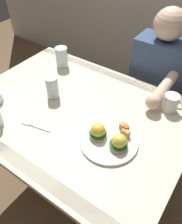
{
  "coord_description": "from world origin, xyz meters",
  "views": [
    {
      "loc": [
        0.59,
        -0.69,
        1.56
      ],
      "look_at": [
        0.11,
        0.0,
        0.78
      ],
      "focal_mm": 36.63,
      "sensor_mm": 36.0,
      "label": 1
    }
  ],
  "objects_px": {
    "dining_table": "(76,123)",
    "coffee_mug": "(171,103)",
    "diner_person": "(155,83)",
    "eggs_benedict_plate": "(109,139)",
    "fork": "(34,126)",
    "water_glass_extra": "(62,58)",
    "water_glass_near": "(52,89)"
  },
  "relations": [
    {
      "from": "dining_table",
      "to": "eggs_benedict_plate",
      "type": "xyz_separation_m",
      "value": [
        0.27,
        -0.09,
        0.13
      ]
    },
    {
      "from": "eggs_benedict_plate",
      "to": "diner_person",
      "type": "bearing_deg",
      "value": 94.03
    },
    {
      "from": "water_glass_near",
      "to": "water_glass_extra",
      "type": "bearing_deg",
      "value": 121.31
    },
    {
      "from": "water_glass_near",
      "to": "water_glass_extra",
      "type": "height_order",
      "value": "water_glass_extra"
    },
    {
      "from": "coffee_mug",
      "to": "water_glass_extra",
      "type": "bearing_deg",
      "value": 179.3
    },
    {
      "from": "eggs_benedict_plate",
      "to": "water_glass_near",
      "type": "bearing_deg",
      "value": 166.28
    },
    {
      "from": "eggs_benedict_plate",
      "to": "water_glass_extra",
      "type": "bearing_deg",
      "value": 147.51
    },
    {
      "from": "coffee_mug",
      "to": "diner_person",
      "type": "distance_m",
      "value": 0.39
    },
    {
      "from": "eggs_benedict_plate",
      "to": "diner_person",
      "type": "xyz_separation_m",
      "value": [
        -0.05,
        0.69,
        -0.12
      ]
    },
    {
      "from": "eggs_benedict_plate",
      "to": "water_glass_near",
      "type": "distance_m",
      "value": 0.45
    },
    {
      "from": "dining_table",
      "to": "diner_person",
      "type": "bearing_deg",
      "value": 69.82
    },
    {
      "from": "water_glass_near",
      "to": "fork",
      "type": "bearing_deg",
      "value": -70.66
    },
    {
      "from": "water_glass_extra",
      "to": "dining_table",
      "type": "bearing_deg",
      "value": -41.49
    },
    {
      "from": "water_glass_near",
      "to": "diner_person",
      "type": "distance_m",
      "value": 0.71
    },
    {
      "from": "dining_table",
      "to": "eggs_benedict_plate",
      "type": "bearing_deg",
      "value": -18.03
    },
    {
      "from": "fork",
      "to": "water_glass_near",
      "type": "relative_size",
      "value": 1.22
    },
    {
      "from": "dining_table",
      "to": "water_glass_extra",
      "type": "xyz_separation_m",
      "value": [
        -0.34,
        0.3,
        0.16
      ]
    },
    {
      "from": "water_glass_extra",
      "to": "diner_person",
      "type": "xyz_separation_m",
      "value": [
        0.56,
        0.3,
        -0.15
      ]
    },
    {
      "from": "eggs_benedict_plate",
      "to": "fork",
      "type": "bearing_deg",
      "value": -160.83
    },
    {
      "from": "dining_table",
      "to": "diner_person",
      "type": "distance_m",
      "value": 0.64
    },
    {
      "from": "water_glass_extra",
      "to": "diner_person",
      "type": "relative_size",
      "value": 0.12
    },
    {
      "from": "eggs_benedict_plate",
      "to": "coffee_mug",
      "type": "xyz_separation_m",
      "value": [
        0.14,
        0.38,
        0.02
      ]
    },
    {
      "from": "dining_table",
      "to": "water_glass_extra",
      "type": "distance_m",
      "value": 0.48
    },
    {
      "from": "eggs_benedict_plate",
      "to": "fork",
      "type": "distance_m",
      "value": 0.38
    },
    {
      "from": "fork",
      "to": "water_glass_extra",
      "type": "bearing_deg",
      "value": 116.2
    },
    {
      "from": "water_glass_near",
      "to": "eggs_benedict_plate",
      "type": "bearing_deg",
      "value": -13.72
    },
    {
      "from": "fork",
      "to": "diner_person",
      "type": "bearing_deg",
      "value": 69.23
    },
    {
      "from": "dining_table",
      "to": "coffee_mug",
      "type": "height_order",
      "value": "coffee_mug"
    },
    {
      "from": "fork",
      "to": "water_glass_extra",
      "type": "relative_size",
      "value": 1.17
    },
    {
      "from": "eggs_benedict_plate",
      "to": "fork",
      "type": "relative_size",
      "value": 1.74
    },
    {
      "from": "eggs_benedict_plate",
      "to": "water_glass_extra",
      "type": "height_order",
      "value": "water_glass_extra"
    },
    {
      "from": "eggs_benedict_plate",
      "to": "diner_person",
      "type": "height_order",
      "value": "diner_person"
    }
  ]
}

